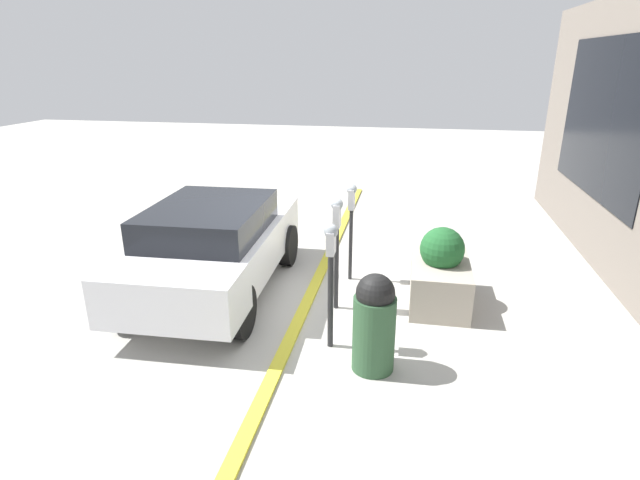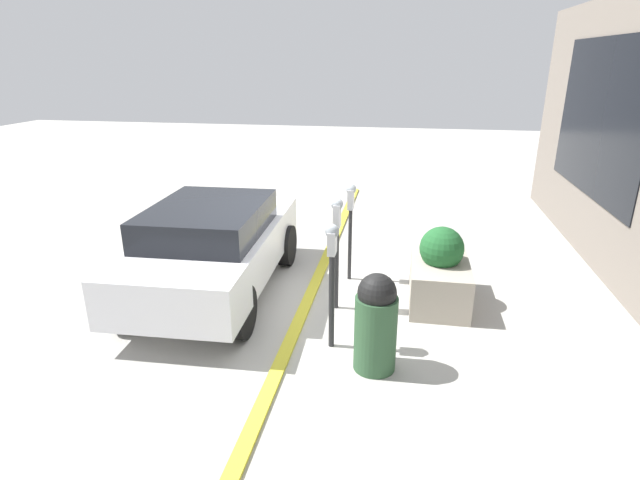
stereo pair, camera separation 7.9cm
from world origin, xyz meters
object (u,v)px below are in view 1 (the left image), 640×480
at_px(parking_meter_nearest, 331,263).
at_px(parked_car_front, 215,245).
at_px(parking_meter_second, 337,232).
at_px(parking_meter_middle, 351,211).
at_px(trash_bin, 374,322).
at_px(planter_box, 440,274).

bearing_deg(parking_meter_nearest, parked_car_front, 58.10).
relative_size(parking_meter_nearest, parked_car_front, 0.40).
relative_size(parking_meter_second, parking_meter_middle, 1.03).
xyz_separation_m(parked_car_front, trash_bin, (-1.57, -2.49, -0.17)).
distance_m(parking_meter_second, parked_car_front, 1.90).
distance_m(parking_meter_nearest, parking_meter_second, 1.01).
bearing_deg(parking_meter_second, parking_meter_nearest, -175.15).
height_order(parking_meter_middle, planter_box, parking_meter_middle).
distance_m(parking_meter_middle, trash_bin, 2.52).
xyz_separation_m(parking_meter_second, parking_meter_middle, (1.02, -0.07, -0.00)).
relative_size(planter_box, trash_bin, 1.19).
distance_m(parking_meter_nearest, parked_car_front, 2.31).
relative_size(parking_meter_nearest, parking_meter_middle, 1.01).
distance_m(planter_box, trash_bin, 1.98).
distance_m(parking_meter_nearest, planter_box, 2.08).
height_order(parking_meter_second, trash_bin, parking_meter_second).
bearing_deg(parking_meter_nearest, trash_bin, -123.81).
height_order(parking_meter_second, parked_car_front, parking_meter_second).
bearing_deg(parking_meter_middle, parking_meter_second, 176.12).
relative_size(parking_meter_second, parked_car_front, 0.41).
relative_size(parking_meter_middle, planter_box, 1.13).
xyz_separation_m(parking_meter_middle, parked_car_front, (-0.82, 1.92, -0.38)).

